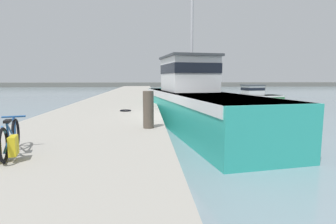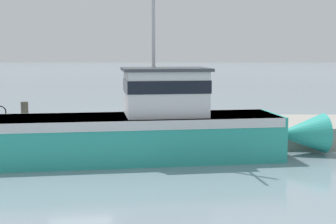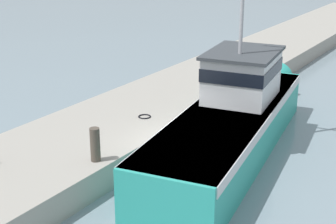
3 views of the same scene
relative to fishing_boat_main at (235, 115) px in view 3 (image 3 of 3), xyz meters
The scene contains 5 objects.
ground_plane 3.01m from the fishing_boat_main, 104.99° to the right, with size 320.00×320.00×0.00m, color gray.
dock_pier 5.05m from the fishing_boat_main, 148.25° to the right, with size 4.93×80.00×0.95m, color #A39E93.
fishing_boat_main is the anchor object (origin of this frame).
mooring_post 5.83m from the fishing_boat_main, 113.20° to the right, with size 0.32×0.32×1.11m, color #51473D.
hose_coil 3.54m from the fishing_boat_main, 160.23° to the right, with size 0.50×0.50×0.05m, color black.
Camera 3 is at (8.36, -14.09, 7.86)m, focal length 55.00 mm.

